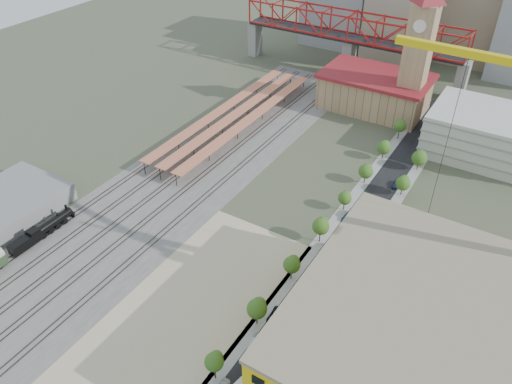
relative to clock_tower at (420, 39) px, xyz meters
The scene contains 28 objects.
ground 85.36m from the clock_tower, 95.71° to the right, with size 400.00×400.00×0.00m, color #474C38.
ballast_strip 81.63m from the clock_tower, 125.15° to the right, with size 36.00×165.00×0.06m, color #605E59.
dirt_lot 115.74m from the clock_tower, 96.14° to the right, with size 28.00×67.00×0.06m, color tan.
street_asphalt 71.48m from the clock_tower, 82.98° to the right, with size 12.00×170.00×0.06m, color black.
sidewalk_west 71.08m from the clock_tower, 87.80° to the right, with size 3.00×170.00×0.04m, color gray.
sidewalk_east 72.31m from the clock_tower, 78.27° to the right, with size 3.00×170.00×0.04m, color gray.
construction_pad 110.41m from the clock_tower, 69.69° to the right, with size 50.00×90.00×0.06m, color gray.
rail_tracks 82.57m from the clock_tower, 126.24° to the right, with size 26.56×160.00×0.18m.
platform_canopies 65.08m from the clock_tower, 144.47° to the right, with size 16.00×80.00×4.12m.
station_hall 25.65m from the clock_tower, behind, with size 38.00×24.00×13.10m.
clock_tower is the anchor object (origin of this frame).
parking_garage 36.81m from the clock_tower, 19.64° to the right, with size 34.00×26.00×14.00m, color silver.
truss_bridge 42.56m from the clock_tower, 142.85° to the left, with size 94.00×9.60×25.60m.
construction_building 107.36m from the clock_tower, 71.22° to the right, with size 44.60×50.60×18.80m.
warehouse 135.13m from the clock_tower, 123.93° to the right, with size 22.00×32.00×5.00m, color gray.
street_trees 80.70m from the clock_tower, 83.91° to the right, with size 15.40×124.40×8.00m.
skyline 62.60m from the clock_tower, 90.49° to the left, with size 133.00×46.00×60.00m.
locomotive 126.52m from the clock_tower, 117.98° to the right, with size 2.56×19.78×4.94m.
site_trailer_b 114.81m from the clock_tower, 85.89° to the right, with size 2.50×9.49×2.60m, color silver.
site_trailer_c 95.14m from the clock_tower, 84.96° to the right, with size 2.53×9.61×2.63m, color silver.
site_trailer_d 86.21m from the clock_tower, 84.39° to the right, with size 2.64×10.05×2.75m, color silver.
car_1 113.45m from the clock_tower, 87.39° to the right, with size 1.62×4.66×1.53m, color #ABABB1.
car_2 105.65m from the clock_tower, 87.19° to the right, with size 2.30×4.98×1.39m, color black.
car_3 68.84m from the clock_tower, 85.44° to the right, with size 2.01×4.94×1.43m, color navy.
car_4 118.46m from the clock_tower, 84.52° to the right, with size 1.64×4.07×1.39m, color silver.
car_5 95.83m from the clock_tower, 83.11° to the right, with size 1.70×4.88×1.61m, color gray.
car_6 77.80m from the clock_tower, 81.29° to the right, with size 2.51×5.44×1.51m, color black.
car_7 51.51m from the clock_tower, 75.25° to the right, with size 1.85×4.56×1.32m, color navy.
Camera 1 is at (45.85, -82.92, 83.94)m, focal length 35.00 mm.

